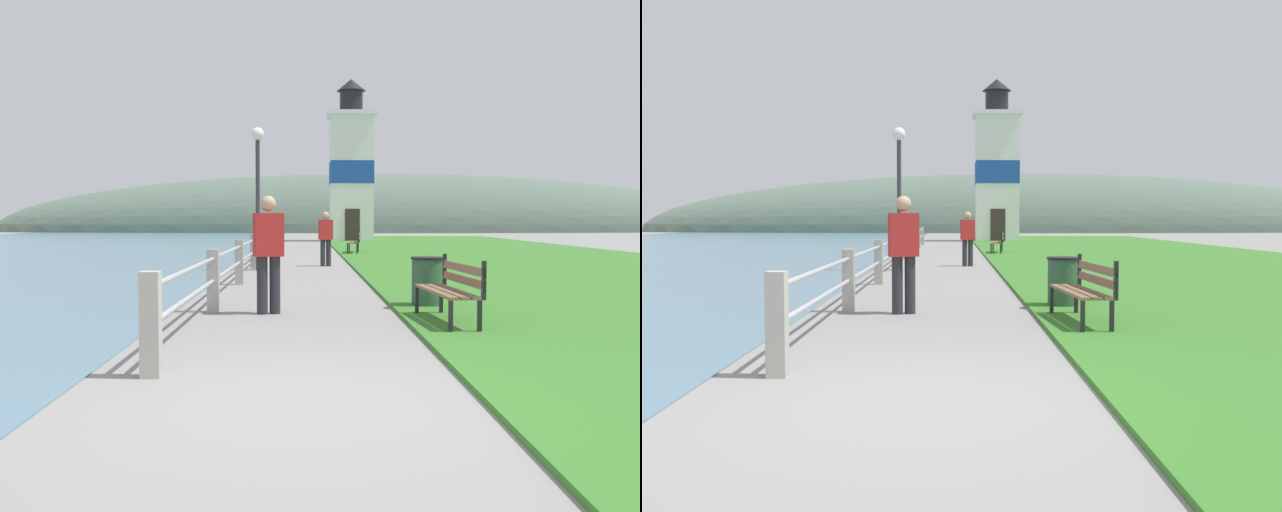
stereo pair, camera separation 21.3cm
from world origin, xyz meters
TOP-DOWN VIEW (x-y plane):
  - ground_plane at (0.00, 0.00)m, footprint 160.00×160.00m
  - grass_verge at (7.47, 19.34)m, footprint 12.00×58.01m
  - seawall_railing at (-1.37, 16.94)m, footprint 0.18×32.05m
  - park_bench_near at (2.07, 4.07)m, footprint 0.61×1.85m
  - park_bench_midway at (2.13, 23.08)m, footprint 0.65×1.82m
  - lighthouse at (3.02, 39.00)m, footprint 3.01×3.01m
  - person_strolling at (0.72, 15.95)m, footprint 0.45×0.32m
  - person_by_railing at (-0.49, 5.32)m, footprint 0.49×0.35m
  - trash_bin at (2.05, 5.91)m, footprint 0.54×0.54m
  - lamp_post at (-1.22, 14.25)m, footprint 0.36×0.36m
  - distant_hillside at (8.00, 68.67)m, footprint 80.00×16.00m

SIDE VIEW (x-z plane):
  - ground_plane at x=0.00m, z-range 0.00..0.00m
  - distant_hillside at x=8.00m, z-range -6.00..6.00m
  - grass_verge at x=7.47m, z-range 0.00..0.06m
  - trash_bin at x=2.05m, z-range 0.00..0.84m
  - park_bench_midway at x=2.13m, z-range 0.07..1.01m
  - park_bench_near at x=2.07m, z-range 0.07..1.01m
  - seawall_railing at x=-1.37m, z-range 0.08..1.07m
  - person_strolling at x=0.72m, z-range 0.07..1.72m
  - person_by_railing at x=-0.49m, z-range 0.08..1.88m
  - lamp_post at x=-1.22m, z-range 0.76..4.72m
  - lighthouse at x=3.02m, z-range -0.60..9.44m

